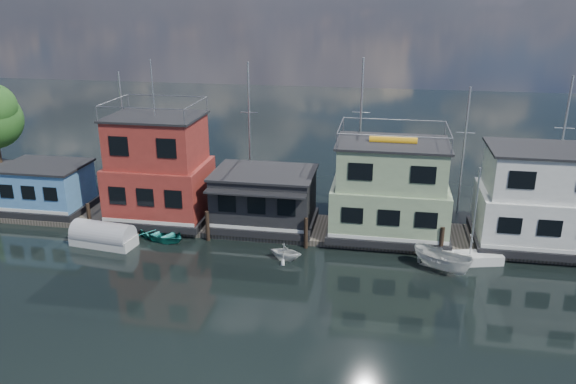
% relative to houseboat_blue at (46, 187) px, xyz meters
% --- Properties ---
extents(ground, '(160.00, 160.00, 0.00)m').
position_rel_houseboat_blue_xyz_m(ground, '(18.00, -12.00, -2.21)').
color(ground, black).
rests_on(ground, ground).
extents(dock, '(48.00, 5.00, 0.40)m').
position_rel_houseboat_blue_xyz_m(dock, '(18.00, 0.00, -2.01)').
color(dock, '#595147').
rests_on(dock, ground).
extents(houseboat_blue, '(6.40, 4.90, 3.66)m').
position_rel_houseboat_blue_xyz_m(houseboat_blue, '(0.00, 0.00, 0.00)').
color(houseboat_blue, black).
rests_on(houseboat_blue, dock).
extents(houseboat_red, '(7.40, 5.90, 11.86)m').
position_rel_houseboat_blue_xyz_m(houseboat_red, '(9.50, 0.00, 1.90)').
color(houseboat_red, black).
rests_on(houseboat_red, dock).
extents(houseboat_dark, '(7.40, 6.10, 4.06)m').
position_rel_houseboat_blue_xyz_m(houseboat_dark, '(17.50, -0.02, 0.21)').
color(houseboat_dark, black).
rests_on(houseboat_dark, dock).
extents(houseboat_green, '(8.40, 5.90, 7.03)m').
position_rel_houseboat_blue_xyz_m(houseboat_green, '(26.50, 0.00, 1.34)').
color(houseboat_green, black).
rests_on(houseboat_green, dock).
extents(houseboat_white, '(8.40, 5.90, 6.66)m').
position_rel_houseboat_blue_xyz_m(houseboat_white, '(36.50, 0.00, 1.33)').
color(houseboat_white, black).
rests_on(houseboat_white, dock).
extents(pilings, '(42.28, 0.28, 2.20)m').
position_rel_houseboat_blue_xyz_m(pilings, '(17.67, -2.80, -1.11)').
color(pilings, '#2D2116').
rests_on(pilings, ground).
extents(background_masts, '(36.40, 0.16, 12.00)m').
position_rel_houseboat_blue_xyz_m(background_masts, '(22.76, 6.00, 3.35)').
color(background_masts, silver).
rests_on(background_masts, ground).
extents(dinghy_teal, '(5.21, 4.72, 0.88)m').
position_rel_houseboat_blue_xyz_m(dinghy_teal, '(10.61, -3.03, -1.76)').
color(dinghy_teal, teal).
rests_on(dinghy_teal, ground).
extents(dinghy_white, '(2.51, 2.26, 1.17)m').
position_rel_houseboat_blue_xyz_m(dinghy_white, '(19.95, -4.87, -1.62)').
color(dinghy_white, silver).
rests_on(dinghy_white, ground).
extents(day_sailer, '(4.31, 2.33, 6.47)m').
position_rel_houseboat_blue_xyz_m(day_sailer, '(31.81, -3.19, -1.81)').
color(day_sailer, silver).
rests_on(day_sailer, ground).
extents(motorboat, '(4.17, 3.43, 1.54)m').
position_rel_houseboat_blue_xyz_m(motorboat, '(29.94, -4.79, -1.43)').
color(motorboat, silver).
rests_on(motorboat, ground).
extents(tarp_runabout, '(4.68, 2.34, 1.82)m').
position_rel_houseboat_blue_xyz_m(tarp_runabout, '(7.09, -4.80, -1.53)').
color(tarp_runabout, silver).
rests_on(tarp_runabout, ground).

